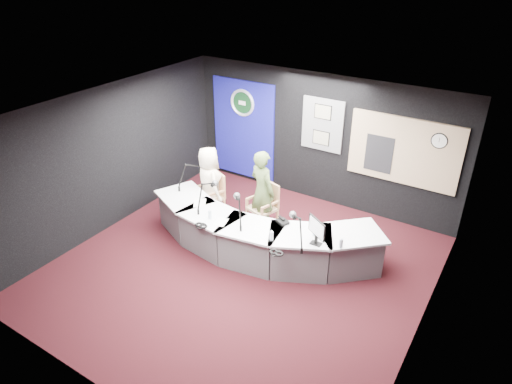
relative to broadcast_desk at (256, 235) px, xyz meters
The scene contains 33 objects.
ground 0.67m from the broadcast_desk, 84.81° to the right, with size 6.00×6.00×0.00m, color black.
ceiling 2.49m from the broadcast_desk, 84.81° to the right, with size 6.00×6.00×0.02m, color silver.
wall_back 2.66m from the broadcast_desk, 88.83° to the left, with size 6.00×0.02×2.80m, color black.
wall_front 3.70m from the broadcast_desk, 89.19° to the right, with size 6.00×0.02×2.80m, color black.
wall_left 3.17m from the broadcast_desk, 169.44° to the right, with size 0.02×6.00×2.80m, color black.
wall_right 3.26m from the broadcast_desk, 10.22° to the right, with size 0.02×6.00×2.80m, color black.
broadcast_desk is the anchor object (origin of this frame).
backdrop_panel 3.17m from the broadcast_desk, 127.40° to the left, with size 1.60×0.05×2.30m, color navy.
agency_seal 3.38m from the broadcast_desk, 127.86° to the left, with size 0.63×0.63×0.07m, color silver.
seal_center 3.38m from the broadcast_desk, 127.80° to the left, with size 0.48×0.48×0.01m, color #0E3417.
pinboard 2.79m from the broadcast_desk, 87.63° to the left, with size 0.90×0.04×1.10m, color slate.
framed_photo_upper 2.91m from the broadcast_desk, 87.60° to the left, with size 0.34×0.02×0.27m, color gray.
framed_photo_lower 2.63m from the broadcast_desk, 87.60° to the left, with size 0.34×0.02×0.27m, color gray.
booth_window_frame 3.24m from the broadcast_desk, 53.36° to the left, with size 2.12×0.06×1.32m, color tan.
booth_glow 3.23m from the broadcast_desk, 53.24° to the left, with size 2.00×0.02×1.20m, color #F2E599.
equipment_rack 2.93m from the broadcast_desk, 60.54° to the left, with size 0.55×0.02×0.75m, color black.
wall_clock 3.71m from the broadcast_desk, 44.88° to the left, with size 0.28×0.28×0.01m, color white.
armchair_left 1.60m from the broadcast_desk, 158.14° to the left, with size 0.59×0.59×1.04m, color tan, non-canonical shape.
armchair_right 0.83m from the broadcast_desk, 113.22° to the left, with size 0.53×0.53×0.95m, color tan, non-canonical shape.
draped_jacket 1.82m from the broadcast_desk, 153.02° to the left, with size 0.50×0.10×0.70m, color slate.
person_man 1.64m from the broadcast_desk, 158.14° to the left, with size 0.75×0.49×1.53m, color #FFE9CB.
person_woman 0.95m from the broadcast_desk, 113.22° to the left, with size 0.61×0.40×1.67m, color #4A5D30.
computer_monitor 1.45m from the broadcast_desk, ahead, with size 0.46×0.03×0.31m, color black.
desk_phone 0.65m from the broadcast_desk, ahead, with size 0.20×0.16×0.05m, color black.
headphones_near 1.20m from the broadcast_desk, 41.28° to the right, with size 0.20×0.20×0.03m, color black.
headphones_far 1.06m from the broadcast_desk, 130.21° to the right, with size 0.21×0.21×0.04m, color black.
paper_stack 1.22m from the broadcast_desk, behind, with size 0.22×0.31×0.00m, color white.
notepad 0.73m from the broadcast_desk, 132.64° to the right, with size 0.19×0.27×0.00m, color white.
boom_mic_a 1.84m from the broadcast_desk, 169.23° to the left, with size 0.34×0.70×0.60m, color black, non-canonical shape.
boom_mic_b 1.18m from the broadcast_desk, behind, with size 0.19×0.74×0.60m, color black, non-canonical shape.
boom_mic_c 0.75m from the broadcast_desk, 123.17° to the right, with size 0.52×0.60×0.60m, color black, non-canonical shape.
boom_mic_d 1.22m from the broadcast_desk, 17.22° to the right, with size 0.53×0.58×0.60m, color black, non-canonical shape.
water_bottles 0.71m from the broadcast_desk, 24.23° to the right, with size 2.36×0.56×0.18m, color silver, non-canonical shape.
Camera 1 is at (3.62, -5.28, 4.99)m, focal length 32.00 mm.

